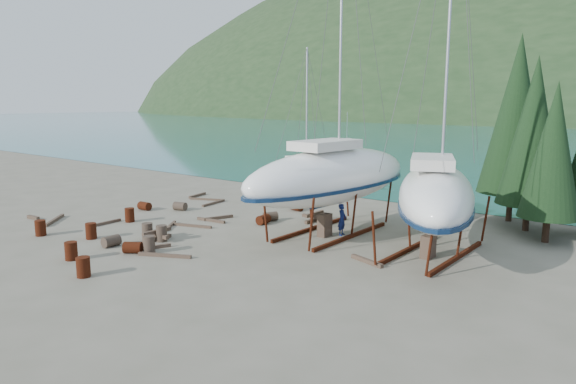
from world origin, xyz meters
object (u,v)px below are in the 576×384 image
Objects in this scene: small_sailboat_shore at (304,173)px; worker at (342,220)px; large_sailboat_near at (332,176)px; large_sailboat_far at (436,194)px.

small_sailboat_shore is 6.43× the size of worker.
small_sailboat_shore is 12.29m from worker.
large_sailboat_near reaches higher than large_sailboat_far.
small_sailboat_shore is at bearing 35.77° from worker.
large_sailboat_near is at bearing 93.06° from worker.
large_sailboat_near is 11.62× the size of worker.
large_sailboat_far reaches higher than worker.
large_sailboat_far is 10.40× the size of worker.
large_sailboat_near is 6.21m from large_sailboat_far.
small_sailboat_shore is at bearing 125.22° from large_sailboat_far.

